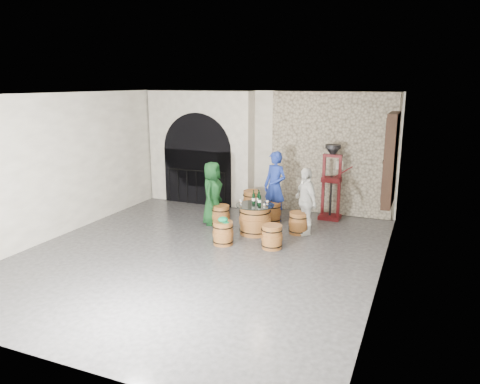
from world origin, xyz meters
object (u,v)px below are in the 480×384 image
at_px(barrel_stool_near_right, 272,237).
at_px(person_blue, 275,187).
at_px(wine_bottle_center, 259,200).
at_px(barrel_stool_right, 298,223).
at_px(side_barrel, 252,203).
at_px(barrel_stool_far, 272,212).
at_px(corking_press, 332,176).
at_px(barrel_stool_left, 221,216).
at_px(wine_bottle_left, 254,198).
at_px(barrel_stool_near_left, 223,233).
at_px(person_white, 306,201).
at_px(barrel_table, 255,219).
at_px(person_green, 212,193).
at_px(wine_bottle_right, 259,198).

bearing_deg(barrel_stool_near_right, person_blue, 106.76).
bearing_deg(wine_bottle_center, barrel_stool_right, 25.69).
xyz_separation_m(barrel_stool_near_right, side_barrel, (-1.31, 2.22, 0.07)).
height_order(barrel_stool_far, corking_press, corking_press).
distance_m(barrel_stool_left, wine_bottle_left, 1.08).
bearing_deg(wine_bottle_left, corking_press, 50.41).
bearing_deg(side_barrel, corking_press, 10.38).
bearing_deg(barrel_stool_near_left, person_white, 43.78).
height_order(barrel_stool_near_right, wine_bottle_left, wine_bottle_left).
bearing_deg(wine_bottle_center, barrel_table, 179.50).
bearing_deg(person_green, barrel_stool_left, -110.93).
bearing_deg(wine_bottle_center, person_white, 25.31).
bearing_deg(barrel_stool_right, corking_press, 73.04).
xyz_separation_m(person_blue, wine_bottle_right, (-0.06, -1.01, -0.06)).
xyz_separation_m(person_white, wine_bottle_right, (-1.03, -0.30, 0.05)).
height_order(wine_bottle_right, corking_press, corking_press).
distance_m(barrel_table, barrel_stool_left, 1.01).
bearing_deg(barrel_table, barrel_stool_far, 85.49).
bearing_deg(barrel_stool_near_left, person_green, 124.55).
bearing_deg(wine_bottle_center, wine_bottle_left, 152.53).
xyz_separation_m(wine_bottle_left, corking_press, (1.44, 1.74, 0.29)).
bearing_deg(person_white, barrel_stool_right, -108.28).
bearing_deg(barrel_stool_near_left, barrel_stool_left, 117.10).
xyz_separation_m(barrel_stool_near_right, wine_bottle_center, (-0.56, 0.75, 0.57)).
xyz_separation_m(barrel_stool_far, person_blue, (0.01, 0.16, 0.63)).
bearing_deg(corking_press, person_green, -148.07).
xyz_separation_m(barrel_stool_near_left, person_green, (-0.85, 1.23, 0.53)).
xyz_separation_m(barrel_table, barrel_stool_right, (0.93, 0.39, -0.09)).
bearing_deg(person_white, barrel_stool_near_right, -59.34).
xyz_separation_m(person_white, wine_bottle_left, (-1.13, -0.36, 0.05)).
relative_size(barrel_stool_right, person_white, 0.33).
distance_m(barrel_stool_near_left, wine_bottle_center, 1.20).
bearing_deg(person_green, wine_bottle_center, -109.90).
bearing_deg(wine_bottle_center, corking_press, 55.51).
height_order(barrel_stool_near_left, corking_press, corking_press).
xyz_separation_m(barrel_stool_near_right, person_blue, (-0.58, 1.92, 0.63)).
xyz_separation_m(person_green, side_barrel, (0.59, 1.17, -0.46)).
distance_m(barrel_table, wine_bottle_center, 0.49).
relative_size(wine_bottle_center, corking_press, 0.17).
xyz_separation_m(barrel_table, barrel_stool_near_right, (0.67, -0.75, -0.09)).
distance_m(barrel_stool_right, person_white, 0.54).
xyz_separation_m(barrel_stool_near_left, person_blue, (0.47, 2.10, 0.63)).
relative_size(barrel_table, wine_bottle_left, 2.74).
bearing_deg(corking_press, wine_bottle_center, -123.15).
distance_m(barrel_table, side_barrel, 1.60).
bearing_deg(wine_bottle_right, wine_bottle_left, -149.78).
relative_size(barrel_stool_near_right, wine_bottle_left, 1.57).
bearing_deg(wine_bottle_right, corking_press, 51.49).
height_order(barrel_stool_right, barrel_stool_near_left, same).
relative_size(person_green, wine_bottle_right, 4.80).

